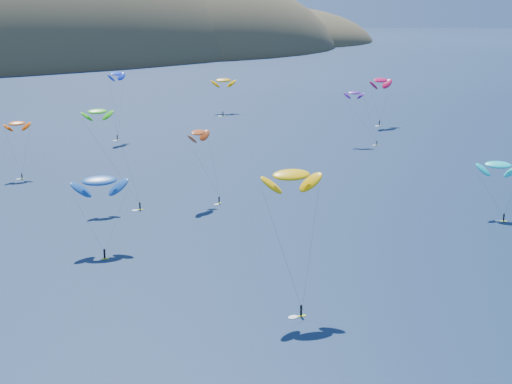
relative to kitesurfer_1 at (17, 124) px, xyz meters
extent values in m
ellipsoid|color=#3D3526|center=(221.42, 382.13, -24.70)|extent=(320.00, 220.00, 156.00)
ellipsoid|color=#3D3526|center=(341.42, 422.13, -20.38)|extent=(240.00, 180.00, 84.00)
cube|color=#D2EC1A|center=(-0.91, -4.51, -15.30)|extent=(1.36, 0.48, 0.07)
cylinder|color=black|center=(-0.91, -4.51, -14.46)|extent=(0.31, 0.31, 1.43)
sphere|color=#8C6047|center=(-0.91, -4.51, -13.63)|extent=(0.24, 0.24, 0.24)
ellipsoid|color=#DF4F06|center=(0.00, 0.01, 0.04)|extent=(7.53, 3.89, 4.08)
cube|color=#D2EC1A|center=(17.99, -119.75, -15.29)|extent=(1.73, 0.88, 0.09)
cylinder|color=black|center=(17.99, -119.75, -14.25)|extent=(0.39, 0.39, 1.78)
sphere|color=#8C6047|center=(17.99, -119.75, -13.22)|extent=(0.30, 0.30, 0.30)
ellipsoid|color=#FFBE06|center=(20.06, -113.12, 7.34)|extent=(10.91, 7.04, 5.61)
cube|color=#D2EC1A|center=(17.13, -50.00, -15.30)|extent=(1.59, 0.66, 0.09)
cylinder|color=black|center=(17.13, -50.00, -14.33)|extent=(0.36, 0.36, 1.65)
sphere|color=#8C6047|center=(17.13, -50.00, -13.37)|extent=(0.28, 0.28, 0.28)
ellipsoid|color=#37D31A|center=(11.44, -38.73, 8.11)|extent=(7.91, 4.50, 4.19)
cube|color=#D2EC1A|center=(41.71, 33.84, -15.30)|extent=(1.54, 1.24, 0.09)
cylinder|color=black|center=(41.71, 33.84, -14.32)|extent=(0.36, 0.36, 1.66)
sphere|color=#8C6047|center=(41.71, 33.84, -13.35)|extent=(0.28, 0.28, 0.28)
ellipsoid|color=blue|center=(43.76, 37.08, 8.15)|extent=(9.45, 8.16, 4.84)
cube|color=#D2EC1A|center=(87.46, -102.02, -15.30)|extent=(1.36, 1.36, 0.08)
cylinder|color=black|center=(87.46, -102.02, -14.36)|extent=(0.35, 0.35, 1.60)
sphere|color=#8C6047|center=(87.46, -102.02, -13.43)|extent=(0.27, 0.27, 0.27)
ellipsoid|color=#08CFD0|center=(89.81, -96.91, -3.02)|extent=(9.82, 9.83, 5.29)
cube|color=#D2EC1A|center=(116.78, -20.98, -15.30)|extent=(1.24, 1.00, 0.07)
cylinder|color=black|center=(116.78, -20.98, -14.52)|extent=(0.29, 0.29, 1.34)
sphere|color=#8C6047|center=(116.78, -20.98, -13.74)|extent=(0.22, 0.22, 0.22)
ellipsoid|color=#50138F|center=(112.03, -13.24, 2.46)|extent=(7.45, 6.45, 3.81)
cube|color=#D2EC1A|center=(141.83, 7.48, -15.29)|extent=(1.69, 0.70, 0.09)
cylinder|color=black|center=(141.83, 7.48, -14.27)|extent=(0.38, 0.38, 1.75)
sphere|color=#8C6047|center=(141.83, 7.48, -13.25)|extent=(0.29, 0.29, 0.29)
ellipsoid|color=#C90B46|center=(143.25, 9.65, 2.49)|extent=(12.07, 6.89, 6.38)
cube|color=#D2EC1A|center=(36.59, -55.02, -15.30)|extent=(1.45, 1.06, 0.08)
cylinder|color=black|center=(36.59, -55.02, -14.40)|extent=(0.34, 0.34, 1.53)
sphere|color=#8C6047|center=(36.59, -55.02, -13.51)|extent=(0.26, 0.26, 0.26)
ellipsoid|color=#BE4617|center=(33.46, -50.29, 2.55)|extent=(8.72, 7.10, 4.42)
cube|color=#D2EC1A|center=(-1.48, -77.68, -15.29)|extent=(1.73, 0.88, 0.09)
cylinder|color=black|center=(-1.48, -77.68, -14.25)|extent=(0.39, 0.39, 1.78)
sphere|color=#8C6047|center=(-1.48, -77.68, -13.21)|extent=(0.30, 0.30, 0.30)
ellipsoid|color=#1A4E9D|center=(0.89, -69.90, -1.02)|extent=(11.99, 7.72, 6.17)
cube|color=#D2EC1A|center=(98.51, 59.13, -15.29)|extent=(1.68, 1.01, 0.09)
cylinder|color=black|center=(98.51, 59.13, -14.28)|extent=(0.38, 0.38, 1.73)
sphere|color=#8C6047|center=(98.51, 59.13, -13.27)|extent=(0.29, 0.29, 0.29)
ellipsoid|color=#D49800|center=(104.31, 69.24, -1.37)|extent=(11.51, 8.24, 5.84)
camera|label=1|loc=(-43.76, -209.41, 37.27)|focal=50.00mm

